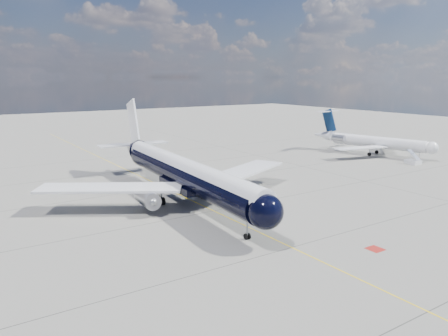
{
  "coord_description": "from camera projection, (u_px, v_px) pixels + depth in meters",
  "views": [
    {
      "loc": [
        -29.03,
        -36.28,
        17.11
      ],
      "look_at": [
        5.69,
        16.16,
        4.0
      ],
      "focal_mm": 35.0,
      "sensor_mm": 36.0,
      "label": 1
    }
  ],
  "objects": [
    {
      "name": "ground",
      "position": [
        150.0,
        181.0,
        73.28
      ],
      "size": [
        320.0,
        320.0,
        0.0
      ],
      "primitive_type": "plane",
      "color": "gray",
      "rests_on": "ground"
    },
    {
      "name": "taxiway_centerline",
      "position": [
        163.0,
        187.0,
        69.2
      ],
      "size": [
        0.16,
        160.0,
        0.01
      ],
      "primitive_type": "cube",
      "color": "yellow",
      "rests_on": "ground"
    },
    {
      "name": "red_marking",
      "position": [
        375.0,
        249.0,
        44.31
      ],
      "size": [
        1.6,
        1.6,
        0.01
      ],
      "primitive_type": "cube",
      "color": "maroon",
      "rests_on": "ground"
    },
    {
      "name": "main_airliner",
      "position": [
        181.0,
        172.0,
        60.64
      ],
      "size": [
        38.38,
        46.82,
        13.52
      ],
      "rotation": [
        0.0,
        0.0,
        -0.07
      ],
      "color": "black",
      "rests_on": "ground"
    },
    {
      "name": "regional_jet",
      "position": [
        370.0,
        141.0,
        98.09
      ],
      "size": [
        24.57,
        28.69,
        9.82
      ],
      "rotation": [
        0.0,
        0.0,
        0.24
      ],
      "color": "white",
      "rests_on": "ground"
    },
    {
      "name": "boarding_stair",
      "position": [
        413.0,
        161.0,
        87.68
      ],
      "size": [
        2.35,
        2.84,
        2.97
      ],
      "rotation": [
        0.0,
        0.0,
        -0.07
      ],
      "color": "white",
      "rests_on": "ground"
    }
  ]
}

